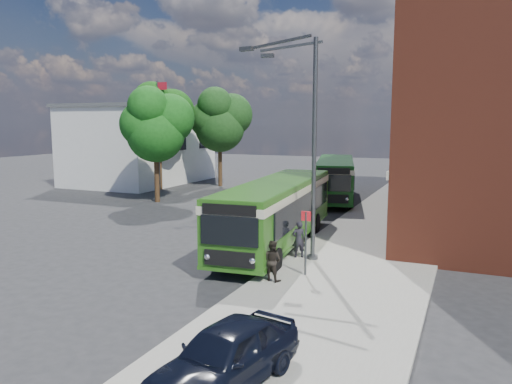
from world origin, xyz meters
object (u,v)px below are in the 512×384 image
at_px(street_lamp, 306,146).
at_px(parked_car, 226,355).
at_px(bus_front, 277,207).
at_px(bus_rear, 335,175).

xyz_separation_m(street_lamp, parked_car, (1.62, -10.34, -3.96)).
bearing_deg(bus_front, street_lamp, -46.26).
relative_size(bus_front, bus_rear, 1.06).
xyz_separation_m(bus_front, bus_rear, (-1.03, 14.58, -0.00)).
relative_size(street_lamp, bus_rear, 0.77).
relative_size(street_lamp, bus_front, 0.72).
xyz_separation_m(bus_front, parked_car, (3.64, -12.45, -1.00)).
height_order(street_lamp, parked_car, street_lamp).
height_order(bus_front, parked_car, bus_front).
bearing_deg(bus_front, bus_rear, 94.04).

